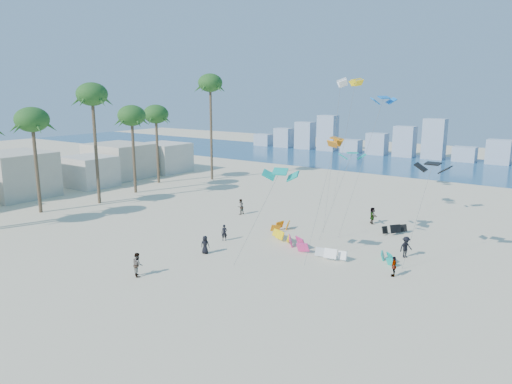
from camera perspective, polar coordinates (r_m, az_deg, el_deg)
The scene contains 10 objects.
ground at distance 38.00m, azimuth -18.36°, elevation -10.22°, with size 220.00×220.00×0.00m, color beige.
ocean at distance 97.63m, azimuth 18.09°, elevation 3.20°, with size 220.00×220.00×0.00m, color navy.
kitesurfer_near at distance 45.44m, azimuth -3.83°, elevation -4.90°, with size 0.57×0.37×1.56m, color black.
kitesurfer_mid at distance 38.04m, azimuth -14.04°, elevation -8.44°, with size 0.90×0.70×1.86m, color gray.
kitesurfers_far at distance 46.36m, azimuth 10.53°, elevation -4.61°, with size 32.78×18.90×1.86m.
grounded_kites at distance 44.73m, azimuth 8.36°, elevation -5.74°, with size 14.56×12.55×0.98m.
flying_kites at distance 46.01m, azimuth 19.71°, elevation 8.05°, with size 32.67×30.17×17.12m.
palm_row at distance 63.19m, azimuth -19.38°, elevation 9.26°, with size 8.72×44.80×16.69m.
beachfront_buildings at distance 75.76m, azimuth -20.88°, elevation 2.64°, with size 11.50×43.00×6.00m.
distant_skyline at distance 107.09m, azimuth 19.25°, elevation 5.52°, with size 85.00×3.00×8.40m.
Camera 1 is at (29.01, -20.17, 14.00)m, focal length 33.29 mm.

